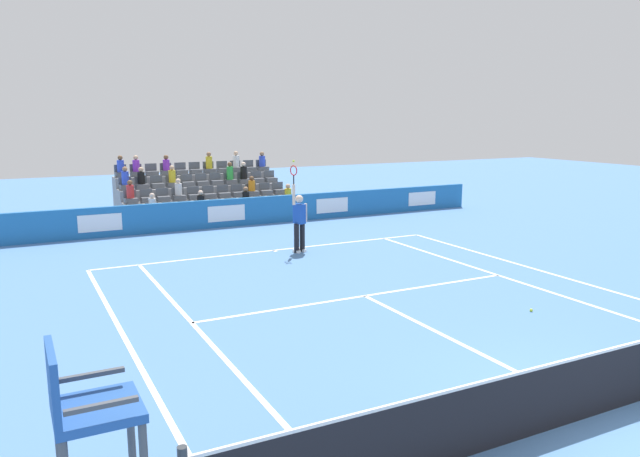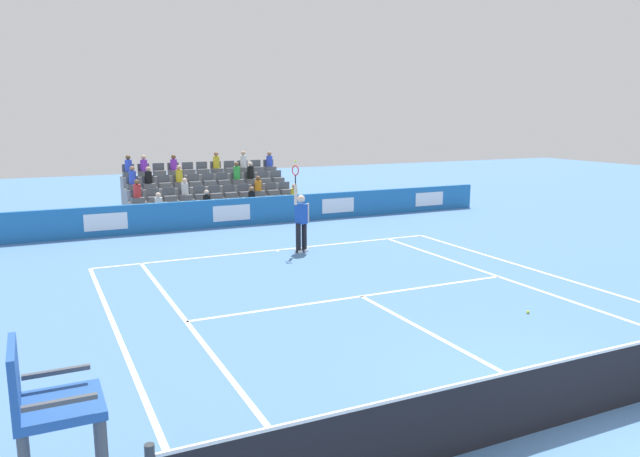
% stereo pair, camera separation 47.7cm
% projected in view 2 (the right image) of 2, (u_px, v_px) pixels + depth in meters
% --- Properties ---
extents(ground_plane, '(80.00, 80.00, 0.00)m').
position_uv_depth(ground_plane, '(586.00, 417.00, 8.50)').
color(ground_plane, '#4C7AB2').
extents(line_baseline, '(10.97, 0.10, 0.01)m').
position_uv_depth(line_baseline, '(276.00, 250.00, 19.05)').
color(line_baseline, white).
rests_on(line_baseline, ground).
extents(line_service, '(8.23, 0.10, 0.01)m').
position_uv_depth(line_service, '(361.00, 296.00, 14.17)').
color(line_service, white).
rests_on(line_service, ground).
extents(line_centre_service, '(0.10, 6.40, 0.01)m').
position_uv_depth(line_centre_service, '(445.00, 341.00, 11.34)').
color(line_centre_service, white).
rests_on(line_centre_service, ground).
extents(line_singles_sideline_left, '(0.10, 11.89, 0.01)m').
position_uv_depth(line_singles_sideline_left, '(192.00, 328.00, 12.03)').
color(line_singles_sideline_left, white).
rests_on(line_singles_sideline_left, ground).
extents(line_singles_sideline_right, '(0.10, 11.89, 0.01)m').
position_uv_depth(line_singles_sideline_right, '(511.00, 281.00, 15.51)').
color(line_singles_sideline_right, white).
rests_on(line_singles_sideline_right, ground).
extents(line_doubles_sideline_left, '(0.10, 11.89, 0.01)m').
position_uv_depth(line_doubles_sideline_left, '(120.00, 339.00, 11.45)').
color(line_doubles_sideline_left, white).
rests_on(line_doubles_sideline_left, ground).
extents(line_doubles_sideline_right, '(0.10, 11.89, 0.01)m').
position_uv_depth(line_doubles_sideline_right, '(550.00, 275.00, 16.09)').
color(line_doubles_sideline_right, white).
rests_on(line_doubles_sideline_right, ground).
extents(line_centre_mark, '(0.10, 0.20, 0.01)m').
position_uv_depth(line_centre_mark, '(277.00, 251.00, 18.96)').
color(line_centre_mark, white).
rests_on(line_centre_mark, ground).
extents(sponsor_barrier, '(22.68, 0.22, 1.06)m').
position_uv_depth(sponsor_barrier, '(231.00, 212.00, 23.08)').
color(sponsor_barrier, '#1E66AD').
rests_on(sponsor_barrier, ground).
extents(tennis_net, '(11.97, 0.10, 1.07)m').
position_uv_depth(tennis_net, '(588.00, 384.00, 8.41)').
color(tennis_net, '#33383D').
rests_on(tennis_net, ground).
extents(tennis_player, '(0.54, 0.42, 2.85)m').
position_uv_depth(tennis_player, '(301.00, 220.00, 18.61)').
color(tennis_player, black).
rests_on(tennis_player, ground).
extents(umpire_chair, '(0.70, 0.70, 2.34)m').
position_uv_depth(umpire_chair, '(52.00, 433.00, 5.12)').
color(umpire_chair, '#474C54').
rests_on(umpire_chair, ground).
extents(stadium_stand, '(6.82, 3.80, 2.61)m').
position_uv_depth(stadium_stand, '(210.00, 199.00, 25.65)').
color(stadium_stand, gray).
rests_on(stadium_stand, ground).
extents(loose_tennis_ball, '(0.07, 0.07, 0.07)m').
position_uv_depth(loose_tennis_ball, '(528.00, 312.00, 12.94)').
color(loose_tennis_ball, '#D1E533').
rests_on(loose_tennis_ball, ground).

